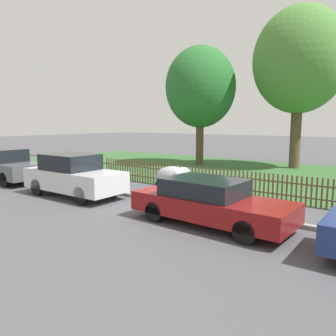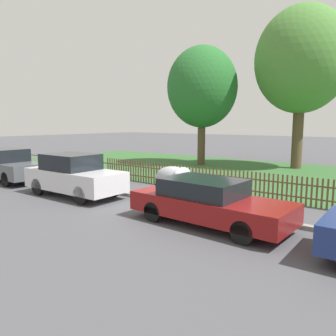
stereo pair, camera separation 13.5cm
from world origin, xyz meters
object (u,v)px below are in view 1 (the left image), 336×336
(tree_behind_motorcycle, at_px, (299,61))
(parked_car_black_saloon, at_px, (73,175))
(tree_nearest_kerb, at_px, (200,88))
(parked_car_silver_hatchback, at_px, (5,165))
(covered_motorcycle, at_px, (175,179))
(parked_car_navy_estate, at_px, (209,201))

(tree_behind_motorcycle, bearing_deg, parked_car_black_saloon, -108.96)
(parked_car_black_saloon, xyz_separation_m, tree_nearest_kerb, (-1.13, 10.99, 4.22))
(parked_car_silver_hatchback, xyz_separation_m, covered_motorcycle, (8.49, 2.02, -0.08))
(parked_car_navy_estate, distance_m, tree_nearest_kerb, 13.72)
(tree_behind_motorcycle, bearing_deg, parked_car_silver_hatchback, -127.13)
(tree_nearest_kerb, distance_m, tree_behind_motorcycle, 6.06)
(parked_car_black_saloon, distance_m, parked_car_navy_estate, 5.85)
(parked_car_black_saloon, distance_m, tree_nearest_kerb, 11.83)
(tree_behind_motorcycle, bearing_deg, parked_car_navy_estate, -83.77)
(covered_motorcycle, bearing_deg, parked_car_black_saloon, -145.05)
(parked_car_navy_estate, relative_size, tree_behind_motorcycle, 0.47)
(parked_car_silver_hatchback, relative_size, tree_nearest_kerb, 0.61)
(tree_nearest_kerb, bearing_deg, parked_car_navy_estate, -57.50)
(tree_nearest_kerb, bearing_deg, tree_behind_motorcycle, 19.22)
(parked_car_black_saloon, height_order, covered_motorcycle, parked_car_black_saloon)
(parked_car_navy_estate, relative_size, covered_motorcycle, 2.48)
(parked_car_silver_hatchback, bearing_deg, covered_motorcycle, 14.73)
(parked_car_silver_hatchback, distance_m, parked_car_navy_estate, 11.15)
(parked_car_black_saloon, bearing_deg, parked_car_navy_estate, -0.78)
(covered_motorcycle, bearing_deg, tree_nearest_kerb, 117.58)
(parked_car_silver_hatchback, height_order, covered_motorcycle, parked_car_silver_hatchback)
(parked_car_silver_hatchback, bearing_deg, tree_nearest_kerb, 70.46)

